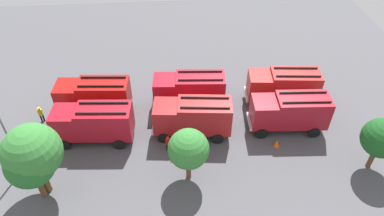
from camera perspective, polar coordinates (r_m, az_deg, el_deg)
The scene contains 18 objects.
ground_plane at distance 34.63m, azimuth -0.00°, elevation -1.75°, with size 55.34×55.34×0.00m, color #4C4C51.
fire_truck_0 at distance 36.44m, azimuth 14.69°, elevation 3.61°, with size 7.40×3.32×3.88m.
fire_truck_1 at distance 34.76m, azimuth -0.40°, elevation 3.10°, with size 7.35×3.16×3.88m.
fire_truck_2 at distance 35.31m, azimuth -15.70°, elevation 2.02°, with size 7.37×3.22×3.88m.
fire_truck_3 at distance 33.46m, azimuth 15.69°, elevation -0.50°, with size 7.33×3.09×3.88m.
fire_truck_4 at distance 31.71m, azimuth 0.16°, elevation -1.35°, with size 7.41×3.34×3.88m.
fire_truck_5 at distance 32.36m, azimuth -15.76°, elevation -2.21°, with size 7.36×3.20×3.88m.
firefighter_0 at distance 36.74m, azimuth -23.45°, elevation -0.86°, with size 0.48×0.38×1.74m.
firefighter_1 at distance 37.58m, azimuth -2.73°, elevation 4.07°, with size 0.42×0.28×1.70m.
firefighter_2 at distance 31.05m, azimuth -3.92°, elevation -5.72°, with size 0.45×0.30×1.70m.
firefighter_3 at distance 38.37m, azimuth 4.82°, elevation 4.94°, with size 0.41×0.48×1.77m.
firefighter_4 at distance 37.43m, azimuth 3.76°, elevation 3.91°, with size 0.48×0.38×1.74m.
tree_0 at distance 31.83m, azimuth 28.56°, elevation -4.35°, with size 3.27×3.27×5.06m.
tree_1 at distance 27.19m, azimuth -0.58°, elevation -6.74°, with size 3.26×3.26×5.05m.
tree_2 at distance 27.99m, azimuth -24.58°, elevation -6.59°, with size 4.32×4.32×6.69m.
tree_3 at distance 28.24m, azimuth -24.90°, elevation -8.28°, with size 3.66×3.66×5.68m.
traffic_cone_0 at distance 32.71m, azimuth 13.68°, elevation -5.57°, with size 0.51×0.51×0.73m, color #F2600C.
lamppost at distance 31.06m, azimuth -27.73°, elevation -4.35°, with size 0.36×0.36×6.38m.
Camera 1 is at (2.10, 25.31, 23.55)m, focal length 32.70 mm.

